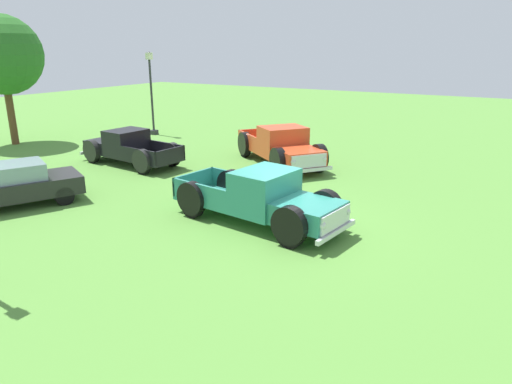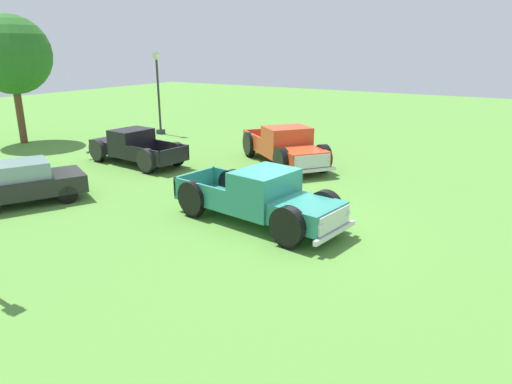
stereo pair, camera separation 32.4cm
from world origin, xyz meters
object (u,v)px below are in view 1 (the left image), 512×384
at_px(sedan_distant_a, 9,185).
at_px(oak_tree_west, 2,55).
at_px(pickup_truck_foreground, 267,200).
at_px(pickup_truck_behind_right, 283,147).
at_px(pickup_truck_behind_left, 126,148).
at_px(lamp_post_near, 151,92).

relative_size(sedan_distant_a, oak_tree_west, 0.69).
xyz_separation_m(pickup_truck_foreground, pickup_truck_behind_right, (6.30, 2.72, 0.03)).
height_order(pickup_truck_foreground, oak_tree_west, oak_tree_west).
bearing_deg(pickup_truck_behind_right, sedan_distant_a, 151.15).
height_order(pickup_truck_behind_left, sedan_distant_a, pickup_truck_behind_left).
bearing_deg(pickup_truck_behind_right, oak_tree_west, 101.74).
bearing_deg(pickup_truck_behind_left, oak_tree_west, 89.05).
distance_m(pickup_truck_behind_right, oak_tree_west, 14.73).
height_order(lamp_post_near, oak_tree_west, oak_tree_west).
distance_m(pickup_truck_foreground, pickup_truck_behind_left, 9.26).
bearing_deg(pickup_truck_behind_right, pickup_truck_foreground, -156.64).
distance_m(pickup_truck_behind_left, sedan_distant_a, 6.01).
bearing_deg(sedan_distant_a, pickup_truck_behind_left, 9.61).
xyz_separation_m(lamp_post_near, oak_tree_west, (-5.69, 4.27, 2.01)).
relative_size(pickup_truck_behind_left, oak_tree_west, 0.78).
relative_size(lamp_post_near, oak_tree_west, 0.72).
relative_size(pickup_truck_behind_right, sedan_distant_a, 1.23).
relative_size(pickup_truck_behind_right, lamp_post_near, 1.19).
bearing_deg(pickup_truck_behind_left, sedan_distant_a, -170.39).
bearing_deg(oak_tree_west, sedan_distant_a, -123.85).
bearing_deg(lamp_post_near, pickup_truck_foreground, -126.16).
bearing_deg(oak_tree_west, pickup_truck_behind_left, -90.95).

